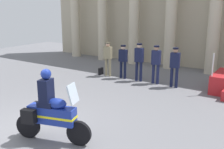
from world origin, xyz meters
TOP-DOWN VIEW (x-y plane):
  - ground_plane at (0.00, 0.00)m, footprint 28.00×28.00m
  - colonnade_backdrop at (0.35, 10.11)m, footprint 17.72×1.46m
  - officer_in_row_0 at (-1.49, 6.20)m, footprint 0.40×0.26m
  - officer_in_row_1 at (-0.63, 6.22)m, footprint 0.40×0.26m
  - officer_in_row_2 at (0.23, 6.22)m, footprint 0.40×0.26m
  - officer_in_row_3 at (1.06, 6.24)m, footprint 0.40×0.26m
  - officer_in_row_4 at (1.95, 6.17)m, footprint 0.40×0.26m
  - motorcycle_with_rider at (1.03, -0.07)m, footprint 2.04×0.91m
  - briefcase_on_ground at (-1.93, 6.21)m, footprint 0.10×0.32m

SIDE VIEW (x-z plane):
  - ground_plane at x=0.00m, z-range 0.00..0.00m
  - briefcase_on_ground at x=-1.93m, z-range 0.00..0.36m
  - motorcycle_with_rider at x=1.03m, z-range -0.16..1.74m
  - officer_in_row_1 at x=-0.63m, z-range 0.15..1.75m
  - officer_in_row_0 at x=-1.49m, z-range 0.15..1.84m
  - officer_in_row_4 at x=1.95m, z-range 0.15..1.87m
  - officer_in_row_3 at x=1.06m, z-range 0.16..1.87m
  - officer_in_row_2 at x=0.23m, z-range 0.16..1.91m
  - colonnade_backdrop at x=0.35m, z-range 0.18..7.28m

